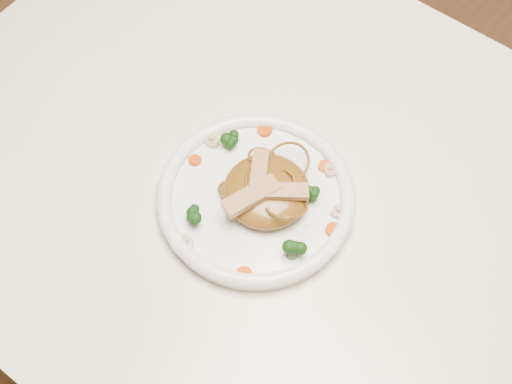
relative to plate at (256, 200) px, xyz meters
The scene contains 20 objects.
ground 0.76m from the plate, 26.71° to the left, with size 4.00×4.00×0.00m, color brown.
table 0.14m from the plate, 26.71° to the left, with size 1.20×0.80×0.75m.
plate is the anchor object (origin of this frame).
noodle_mound 0.03m from the plate, 39.04° to the left, with size 0.11×0.11×0.04m, color brown.
chicken_a 0.06m from the plate, 18.08° to the left, with size 0.06×0.02×0.01m, color tan.
chicken_b 0.05m from the plate, 114.94° to the left, with size 0.06×0.02×0.01m, color tan.
chicken_c 0.05m from the plate, 69.94° to the right, with size 0.08×0.02×0.01m, color tan.
broccoli_0 0.08m from the plate, 36.86° to the left, with size 0.03×0.03×0.03m, color #12340A, non-canonical shape.
broccoli_1 0.09m from the plate, 150.52° to the left, with size 0.02×0.02×0.03m, color #12340A, non-canonical shape.
broccoli_2 0.09m from the plate, 119.84° to the right, with size 0.02×0.02×0.03m, color #12340A, non-canonical shape.
broccoli_3 0.10m from the plate, 24.11° to the right, with size 0.03×0.03×0.03m, color #12340A, non-canonical shape.
carrot_0 0.10m from the plate, 64.30° to the left, with size 0.02×0.02×0.01m, color #B83806.
carrot_1 0.10m from the plate, behind, with size 0.02×0.02×0.01m, color #B83806.
carrot_2 0.11m from the plate, 11.17° to the left, with size 0.02×0.02×0.01m, color #B83806.
carrot_3 0.11m from the plate, 120.84° to the left, with size 0.02×0.02×0.01m, color #B83806.
carrot_4 0.11m from the plate, 60.09° to the right, with size 0.02×0.02×0.01m, color #B83806.
mushroom_0 0.11m from the plate, 106.00° to the right, with size 0.02×0.02×0.01m, color beige.
mushroom_1 0.11m from the plate, 25.78° to the left, with size 0.02×0.02×0.01m, color beige.
mushroom_2 0.11m from the plate, 161.69° to the left, with size 0.03×0.03×0.01m, color beige.
mushroom_3 0.11m from the plate, 59.59° to the left, with size 0.02×0.02×0.01m, color beige.
Camera 1 is at (0.21, -0.42, 1.61)m, focal length 52.29 mm.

